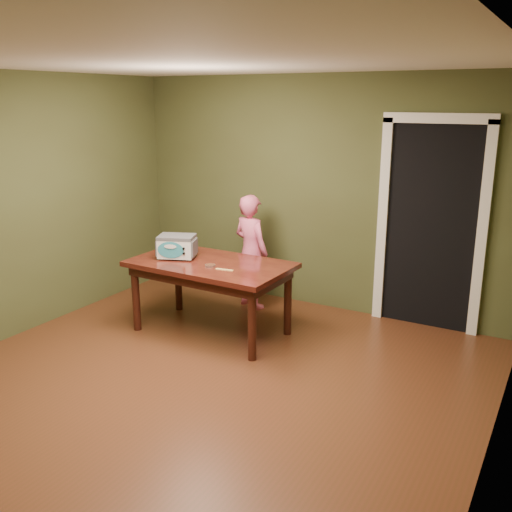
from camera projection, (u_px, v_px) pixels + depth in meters
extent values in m
plane|color=#542918|center=(186.00, 395.00, 4.65)|extent=(5.00, 5.00, 0.00)
cube|color=#444D29|center=(315.00, 194.00, 6.39)|extent=(4.50, 0.02, 2.60)
cube|color=#444D29|center=(500.00, 288.00, 3.22)|extent=(0.02, 5.00, 2.60)
cube|color=white|center=(174.00, 59.00, 3.95)|extent=(4.50, 5.00, 0.02)
cube|color=black|center=(438.00, 223.00, 6.09)|extent=(0.90, 0.60, 2.10)
cube|color=black|center=(431.00, 229.00, 5.82)|extent=(0.90, 0.02, 2.10)
cube|color=white|center=(383.00, 224.00, 6.05)|extent=(0.10, 0.06, 2.20)
cube|color=white|center=(482.00, 234.00, 5.57)|extent=(0.10, 0.06, 2.20)
cube|color=white|center=(440.00, 118.00, 5.52)|extent=(1.10, 0.06, 0.10)
cube|color=#330E0B|center=(210.00, 265.00, 5.72)|extent=(1.62, 0.93, 0.05)
cube|color=black|center=(211.00, 272.00, 5.74)|extent=(1.49, 0.81, 0.10)
cylinder|color=black|center=(136.00, 298.00, 5.87)|extent=(0.08, 0.08, 0.70)
cylinder|color=black|center=(178.00, 280.00, 6.45)|extent=(0.08, 0.08, 0.70)
cylinder|color=black|center=(252.00, 324.00, 5.18)|extent=(0.08, 0.08, 0.70)
cylinder|color=black|center=(288.00, 302.00, 5.76)|extent=(0.08, 0.08, 0.70)
cylinder|color=#4C4F54|center=(161.00, 259.00, 5.79)|extent=(0.02, 0.02, 0.02)
cylinder|color=#4C4F54|center=(166.00, 254.00, 5.98)|extent=(0.02, 0.02, 0.02)
cylinder|color=#4C4F54|center=(189.00, 260.00, 5.75)|extent=(0.02, 0.02, 0.02)
cylinder|color=#4C4F54|center=(194.00, 255.00, 5.94)|extent=(0.02, 0.02, 0.02)
cube|color=silver|center=(177.00, 247.00, 5.84)|extent=(0.42, 0.37, 0.20)
cube|color=#4C4F54|center=(177.00, 237.00, 5.81)|extent=(0.43, 0.37, 0.03)
cube|color=#4C4F54|center=(159.00, 246.00, 5.86)|extent=(0.10, 0.22, 0.16)
cube|color=#4C4F54|center=(195.00, 248.00, 5.81)|extent=(0.10, 0.22, 0.16)
ellipsoid|color=teal|center=(171.00, 250.00, 5.72)|extent=(0.25, 0.11, 0.17)
cylinder|color=black|center=(184.00, 248.00, 5.69)|extent=(0.03, 0.02, 0.02)
cylinder|color=black|center=(184.00, 253.00, 5.70)|extent=(0.02, 0.02, 0.02)
cylinder|color=silver|center=(210.00, 266.00, 5.56)|extent=(0.10, 0.10, 0.02)
cylinder|color=#462617|center=(210.00, 265.00, 5.56)|extent=(0.09, 0.09, 0.01)
cube|color=#F4CC6A|center=(224.00, 270.00, 5.45)|extent=(0.18, 0.05, 0.01)
imported|color=#E75F86|center=(251.00, 252.00, 6.47)|extent=(0.55, 0.44, 1.31)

